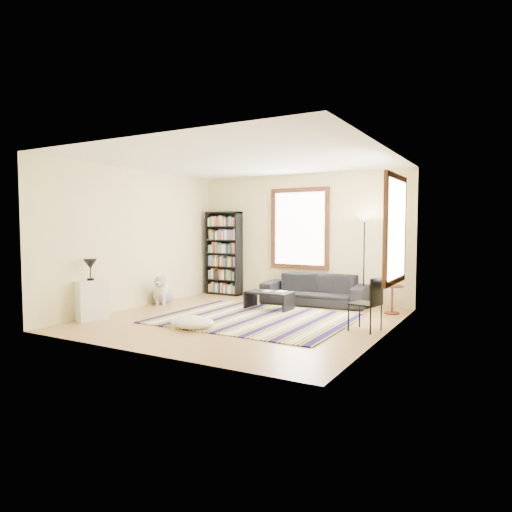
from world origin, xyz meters
The scene contains 21 objects.
floor centered at (0.00, 0.00, -0.05)m, with size 5.00×5.00×0.10m, color tan.
ceiling centered at (0.00, 0.00, 2.85)m, with size 5.00×5.00×0.10m, color white.
wall_back centered at (0.00, 2.55, 1.40)m, with size 5.00×0.10×2.80m, color #CEB78B.
wall_front centered at (0.00, -2.55, 1.40)m, with size 5.00×0.10×2.80m, color #CEB78B.
wall_left centered at (-2.55, 0.00, 1.40)m, with size 0.10×5.00×2.80m, color #CEB78B.
wall_right centered at (2.55, 0.00, 1.40)m, with size 0.10×5.00×2.80m, color #CEB78B.
window_back centered at (0.00, 2.47, 1.60)m, with size 1.20×0.06×1.60m, color white.
window_right centered at (2.47, 0.80, 1.60)m, with size 0.06×1.20×1.60m, color white.
rug centered at (0.18, 0.13, 0.01)m, with size 3.30×2.64×0.02m, color #130D43.
sofa centered at (0.54, 2.05, 0.32)m, with size 0.86×2.19×0.64m, color black.
bookshelf centered at (-1.93, 2.32, 1.00)m, with size 0.90×0.30×2.00m, color black.
coffee_table centered at (-0.02, 1.07, 0.18)m, with size 0.90×0.50×0.36m, color black.
book_a centered at (-0.12, 1.07, 0.37)m, with size 0.14×0.19×0.02m, color beige.
book_b centered at (0.13, 1.12, 0.37)m, with size 0.18×0.24×0.02m, color beige.
floor_cushion centered at (-0.34, -1.00, 0.10)m, with size 0.78×0.58×0.19m, color beige.
floor_lamp centered at (1.56, 2.15, 0.93)m, with size 0.30×0.30×1.86m, color black, non-canonical shape.
side_table centered at (2.20, 1.83, 0.27)m, with size 0.40×0.40×0.54m, color #462111.
folding_chair centered at (2.15, 0.20, 0.43)m, with size 0.42×0.40×0.86m, color black.
white_cabinet centered at (-2.30, -1.35, 0.35)m, with size 0.38×0.50×0.70m, color white.
table_lamp centered at (-2.30, -1.35, 0.89)m, with size 0.24×0.24×0.38m, color black, non-canonical shape.
dog centered at (-2.27, 0.52, 0.31)m, with size 0.44×0.61×0.61m, color #AAAAAA, non-canonical shape.
Camera 1 is at (4.16, -6.85, 1.65)m, focal length 32.00 mm.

